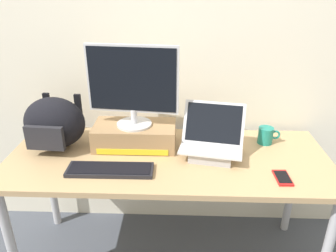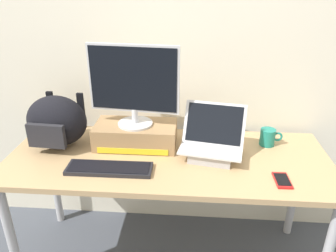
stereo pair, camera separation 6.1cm
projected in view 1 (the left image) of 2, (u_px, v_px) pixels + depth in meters
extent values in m
cube|color=silver|center=(171.00, 36.00, 1.96)|extent=(7.00, 0.10, 2.60)
cube|color=tan|center=(168.00, 158.00, 1.80)|extent=(1.74, 0.70, 0.03)
cylinder|color=#B2B2B7|center=(11.00, 244.00, 1.72)|extent=(0.05, 0.05, 0.71)
cylinder|color=#B2B2B7|center=(51.00, 181.00, 2.24)|extent=(0.05, 0.05, 0.71)
cylinder|color=#B2B2B7|center=(292.00, 187.00, 2.18)|extent=(0.05, 0.05, 0.71)
cube|color=#9E7A51|center=(135.00, 135.00, 1.88)|extent=(0.46, 0.24, 0.13)
cube|color=yellow|center=(132.00, 152.00, 1.78)|extent=(0.39, 0.00, 0.03)
cylinder|color=silver|center=(134.00, 124.00, 1.85)|extent=(0.19, 0.19, 0.01)
cylinder|color=silver|center=(134.00, 116.00, 1.83)|extent=(0.04, 0.04, 0.08)
cube|color=silver|center=(132.00, 79.00, 1.74)|extent=(0.49, 0.07, 0.37)
cube|color=black|center=(132.00, 80.00, 1.73)|extent=(0.47, 0.06, 0.34)
cube|color=#ADADB2|center=(211.00, 152.00, 1.77)|extent=(0.25, 0.24, 0.06)
cube|color=silver|center=(211.00, 146.00, 1.76)|extent=(0.36, 0.29, 0.01)
cube|color=#B7B7BC|center=(212.00, 144.00, 1.77)|extent=(0.31, 0.18, 0.00)
cube|color=silver|center=(214.00, 123.00, 1.77)|extent=(0.34, 0.17, 0.21)
cube|color=black|center=(214.00, 123.00, 1.77)|extent=(0.31, 0.15, 0.18)
cube|color=black|center=(110.00, 170.00, 1.64)|extent=(0.43, 0.13, 0.02)
cube|color=black|center=(110.00, 168.00, 1.64)|extent=(0.41, 0.11, 0.00)
ellipsoid|color=black|center=(55.00, 123.00, 1.84)|extent=(0.36, 0.26, 0.29)
cube|color=#232328|center=(45.00, 138.00, 1.73)|extent=(0.21, 0.04, 0.13)
cube|color=black|center=(48.00, 111.00, 1.96)|extent=(0.04, 0.02, 0.22)
cube|color=black|center=(79.00, 112.00, 1.94)|extent=(0.04, 0.02, 0.22)
cylinder|color=#1E7F70|center=(265.00, 135.00, 1.91)|extent=(0.09, 0.09, 0.10)
torus|color=#1E7F70|center=(275.00, 135.00, 1.91)|extent=(0.06, 0.01, 0.06)
cube|color=red|center=(283.00, 178.00, 1.59)|extent=(0.07, 0.13, 0.01)
cube|color=black|center=(283.00, 177.00, 1.59)|extent=(0.06, 0.11, 0.00)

